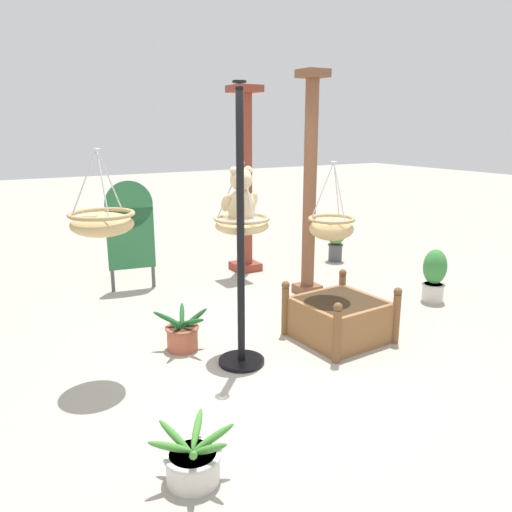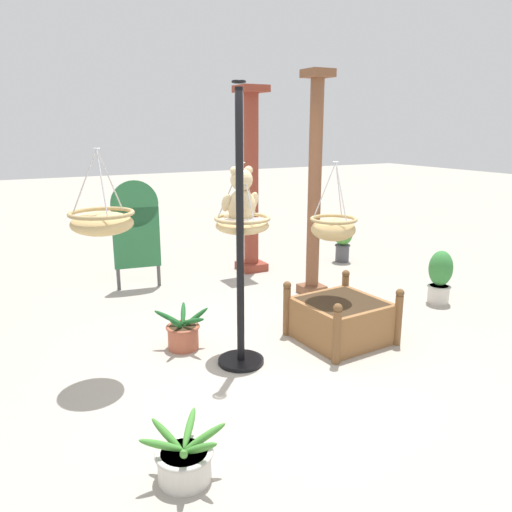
# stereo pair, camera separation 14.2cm
# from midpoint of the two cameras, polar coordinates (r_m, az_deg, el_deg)

# --- Properties ---
(ground_plane) EXTENTS (40.00, 40.00, 0.00)m
(ground_plane) POSITION_cam_midpoint_polar(r_m,az_deg,el_deg) (5.06, 1.83, -11.49)
(ground_plane) COLOR #A8A093
(display_pole_central) EXTENTS (0.44, 0.44, 2.58)m
(display_pole_central) POSITION_cam_midpoint_polar(r_m,az_deg,el_deg) (4.67, -0.90, -2.90)
(display_pole_central) COLOR black
(display_pole_central) RESTS_ON ground
(hanging_basket_with_teddy) EXTENTS (0.54, 0.54, 0.68)m
(hanging_basket_with_teddy) POSITION_cam_midpoint_polar(r_m,az_deg,el_deg) (4.83, -0.71, 3.64)
(hanging_basket_with_teddy) COLOR tan
(teddy_bear) EXTENTS (0.38, 0.33, 0.55)m
(teddy_bear) POSITION_cam_midpoint_polar(r_m,az_deg,el_deg) (4.82, -0.86, 6.41)
(teddy_bear) COLOR #D1B789
(hanging_basket_left_high) EXTENTS (0.55, 0.55, 0.73)m
(hanging_basket_left_high) POSITION_cam_midpoint_polar(r_m,az_deg,el_deg) (4.47, -16.09, 3.73)
(hanging_basket_left_high) COLOR tan
(hanging_basket_right_low) EXTENTS (0.49, 0.49, 0.81)m
(hanging_basket_right_low) POSITION_cam_midpoint_polar(r_m,az_deg,el_deg) (5.31, 9.47, 3.16)
(hanging_basket_right_low) COLOR tan
(greenhouse_pillar_left) EXTENTS (0.42, 0.42, 2.79)m
(greenhouse_pillar_left) POSITION_cam_midpoint_polar(r_m,az_deg,el_deg) (7.76, -0.02, 8.02)
(greenhouse_pillar_left) COLOR brown
(greenhouse_pillar_left) RESTS_ON ground
(greenhouse_pillar_far_back) EXTENTS (0.32, 0.32, 2.89)m
(greenhouse_pillar_far_back) POSITION_cam_midpoint_polar(r_m,az_deg,el_deg) (6.64, 7.22, 7.25)
(greenhouse_pillar_far_back) COLOR brown
(greenhouse_pillar_far_back) RESTS_ON ground
(wooden_planter_box) EXTENTS (0.97, 0.96, 0.61)m
(wooden_planter_box) POSITION_cam_midpoint_polar(r_m,az_deg,el_deg) (5.47, 10.29, -6.93)
(wooden_planter_box) COLOR olive
(wooden_planter_box) RESTS_ON ground
(potted_plant_fern_front) EXTENTS (0.54, 0.57, 0.43)m
(potted_plant_fern_front) POSITION_cam_midpoint_polar(r_m,az_deg,el_deg) (5.25, -7.44, -8.63)
(potted_plant_fern_front) COLOR #AD563D
(potted_plant_fern_front) RESTS_ON ground
(potted_plant_small_succulent) EXTENTS (0.30, 0.30, 0.69)m
(potted_plant_small_succulent) POSITION_cam_midpoint_polar(r_m,az_deg,el_deg) (6.87, 20.58, -2.19)
(potted_plant_small_succulent) COLOR beige
(potted_plant_small_succulent) RESTS_ON ground
(potted_plant_conical_shrub) EXTENTS (0.57, 0.50, 0.38)m
(potted_plant_conical_shrub) POSITION_cam_midpoint_polar(r_m,az_deg,el_deg) (3.50, -6.83, -21.86)
(potted_plant_conical_shrub) COLOR beige
(potted_plant_conical_shrub) RESTS_ON ground
(potted_plant_broad_leaf) EXTENTS (0.32, 0.32, 0.67)m
(potted_plant_broad_leaf) POSITION_cam_midpoint_polar(r_m,az_deg,el_deg) (8.56, 10.23, 1.85)
(potted_plant_broad_leaf) COLOR #4C4C51
(potted_plant_broad_leaf) RESTS_ON ground
(display_sign_board) EXTENTS (0.63, 0.13, 1.51)m
(display_sign_board) POSITION_cam_midpoint_polar(r_m,az_deg,el_deg) (7.09, -12.83, 3.37)
(display_sign_board) COLOR #286B3D
(display_sign_board) RESTS_ON ground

